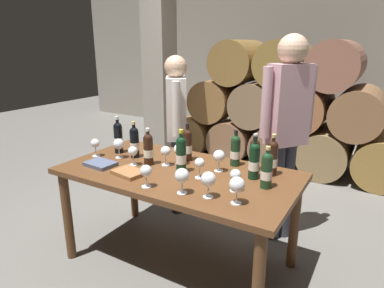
# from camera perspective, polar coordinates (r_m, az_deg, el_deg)

# --- Properties ---
(ground_plane) EXTENTS (14.00, 14.00, 0.00)m
(ground_plane) POSITION_cam_1_polar(r_m,az_deg,el_deg) (2.79, -2.21, -19.25)
(ground_plane) COLOR #66635E
(cellar_back_wall) EXTENTS (10.00, 0.24, 2.80)m
(cellar_back_wall) POSITION_cam_1_polar(r_m,az_deg,el_deg) (6.22, 19.69, 13.58)
(cellar_back_wall) COLOR gray
(cellar_back_wall) RESTS_ON ground_plane
(barrel_stack) EXTENTS (3.12, 0.90, 1.69)m
(barrel_stack) POSITION_cam_1_polar(r_m,az_deg,el_deg) (4.74, 15.01, 5.40)
(barrel_stack) COLOR olive
(barrel_stack) RESTS_ON ground_plane
(stone_pillar) EXTENTS (0.32, 0.32, 2.60)m
(stone_pillar) POSITION_cam_1_polar(r_m,az_deg,el_deg) (4.33, -5.50, 12.15)
(stone_pillar) COLOR gray
(stone_pillar) RESTS_ON ground_plane
(dining_table) EXTENTS (1.70, 0.90, 0.76)m
(dining_table) POSITION_cam_1_polar(r_m,az_deg,el_deg) (2.46, -2.39, -6.54)
(dining_table) COLOR brown
(dining_table) RESTS_ON ground_plane
(wine_bottle_0) EXTENTS (0.07, 0.07, 0.27)m
(wine_bottle_0) POSITION_cam_1_polar(r_m,az_deg,el_deg) (2.43, 10.60, -1.79)
(wine_bottle_0) COLOR black
(wine_bottle_0) RESTS_ON dining_table
(wine_bottle_1) EXTENTS (0.07, 0.07, 0.28)m
(wine_bottle_1) POSITION_cam_1_polar(r_m,az_deg,el_deg) (2.53, -7.42, -0.81)
(wine_bottle_1) COLOR black
(wine_bottle_1) RESTS_ON dining_table
(wine_bottle_2) EXTENTS (0.07, 0.07, 0.31)m
(wine_bottle_2) POSITION_cam_1_polar(r_m,az_deg,el_deg) (2.36, -1.86, -1.72)
(wine_bottle_2) COLOR black
(wine_bottle_2) RESTS_ON dining_table
(wine_bottle_3) EXTENTS (0.07, 0.07, 0.29)m
(wine_bottle_3) POSITION_cam_1_polar(r_m,az_deg,el_deg) (2.37, 13.52, -2.26)
(wine_bottle_3) COLOR black
(wine_bottle_3) RESTS_ON dining_table
(wine_bottle_4) EXTENTS (0.07, 0.07, 0.30)m
(wine_bottle_4) POSITION_cam_1_polar(r_m,az_deg,el_deg) (2.60, -0.79, -0.09)
(wine_bottle_4) COLOR black
(wine_bottle_4) RESTS_ON dining_table
(wine_bottle_5) EXTENTS (0.07, 0.07, 0.29)m
(wine_bottle_5) POSITION_cam_1_polar(r_m,az_deg,el_deg) (2.71, -9.76, 0.36)
(wine_bottle_5) COLOR black
(wine_bottle_5) RESTS_ON dining_table
(wine_bottle_6) EXTENTS (0.07, 0.07, 0.30)m
(wine_bottle_6) POSITION_cam_1_polar(r_m,az_deg,el_deg) (2.29, 10.52, -2.78)
(wine_bottle_6) COLOR black
(wine_bottle_6) RESTS_ON dining_table
(wine_bottle_7) EXTENTS (0.07, 0.07, 0.31)m
(wine_bottle_7) POSITION_cam_1_polar(r_m,az_deg,el_deg) (2.85, -12.44, 1.14)
(wine_bottle_7) COLOR black
(wine_bottle_7) RESTS_ON dining_table
(wine_bottle_8) EXTENTS (0.07, 0.07, 0.27)m
(wine_bottle_8) POSITION_cam_1_polar(r_m,az_deg,el_deg) (2.16, 12.59, -4.32)
(wine_bottle_8) COLOR #19381E
(wine_bottle_8) RESTS_ON dining_table
(wine_bottle_9) EXTENTS (0.07, 0.07, 0.27)m
(wine_bottle_9) POSITION_cam_1_polar(r_m,az_deg,el_deg) (2.51, 7.39, -1.05)
(wine_bottle_9) COLOR #19381E
(wine_bottle_9) RESTS_ON dining_table
(wine_glass_0) EXTENTS (0.09, 0.09, 0.16)m
(wine_glass_0) POSITION_cam_1_polar(r_m,az_deg,el_deg) (2.72, -12.37, -0.07)
(wine_glass_0) COLOR white
(wine_glass_0) RESTS_ON dining_table
(wine_glass_1) EXTENTS (0.07, 0.07, 0.14)m
(wine_glass_1) POSITION_cam_1_polar(r_m,az_deg,el_deg) (2.26, 1.29, -3.40)
(wine_glass_1) COLOR white
(wine_glass_1) RESTS_ON dining_table
(wine_glass_2) EXTENTS (0.07, 0.07, 0.14)m
(wine_glass_2) POSITION_cam_1_polar(r_m,az_deg,el_deg) (2.08, 7.41, -5.38)
(wine_glass_2) COLOR white
(wine_glass_2) RESTS_ON dining_table
(wine_glass_3) EXTENTS (0.09, 0.09, 0.16)m
(wine_glass_3) POSITION_cam_1_polar(r_m,az_deg,el_deg) (2.38, 4.62, -2.13)
(wine_glass_3) COLOR white
(wine_glass_3) RESTS_ON dining_table
(wine_glass_4) EXTENTS (0.08, 0.08, 0.15)m
(wine_glass_4) POSITION_cam_1_polar(r_m,az_deg,el_deg) (2.14, -7.85, -4.66)
(wine_glass_4) COLOR white
(wine_glass_4) RESTS_ON dining_table
(wine_glass_5) EXTENTS (0.07, 0.07, 0.15)m
(wine_glass_5) POSITION_cam_1_polar(r_m,az_deg,el_deg) (2.54, -10.04, -1.35)
(wine_glass_5) COLOR white
(wine_glass_5) RESTS_ON dining_table
(wine_glass_6) EXTENTS (0.09, 0.09, 0.16)m
(wine_glass_6) POSITION_cam_1_polar(r_m,az_deg,el_deg) (2.03, -1.72, -5.46)
(wine_glass_6) COLOR white
(wine_glass_6) RESTS_ON dining_table
(wine_glass_7) EXTENTS (0.09, 0.09, 0.16)m
(wine_glass_7) POSITION_cam_1_polar(r_m,az_deg,el_deg) (1.98, 2.81, -6.07)
(wine_glass_7) COLOR white
(wine_glass_7) RESTS_ON dining_table
(wine_glass_8) EXTENTS (0.08, 0.08, 0.15)m
(wine_glass_8) POSITION_cam_1_polar(r_m,az_deg,el_deg) (2.50, -4.52, -1.33)
(wine_glass_8) COLOR white
(wine_glass_8) RESTS_ON dining_table
(wine_glass_9) EXTENTS (0.09, 0.09, 0.16)m
(wine_glass_9) POSITION_cam_1_polar(r_m,az_deg,el_deg) (2.52, -2.12, -0.99)
(wine_glass_9) COLOR white
(wine_glass_9) RESTS_ON dining_table
(wine_glass_10) EXTENTS (0.09, 0.09, 0.16)m
(wine_glass_10) POSITION_cam_1_polar(r_m,az_deg,el_deg) (1.92, 7.66, -6.95)
(wine_glass_10) COLOR white
(wine_glass_10) RESTS_ON dining_table
(wine_glass_11) EXTENTS (0.07, 0.07, 0.15)m
(wine_glass_11) POSITION_cam_1_polar(r_m,az_deg,el_deg) (2.81, -16.14, 0.01)
(wine_glass_11) COLOR white
(wine_glass_11) RESTS_ON dining_table
(tasting_notebook) EXTENTS (0.23, 0.18, 0.03)m
(tasting_notebook) POSITION_cam_1_polar(r_m,az_deg,el_deg) (2.61, -15.31, -3.28)
(tasting_notebook) COLOR #4C5670
(tasting_notebook) RESTS_ON dining_table
(leather_ledger) EXTENTS (0.24, 0.20, 0.03)m
(leather_ledger) POSITION_cam_1_polar(r_m,az_deg,el_deg) (2.39, -10.67, -4.80)
(leather_ledger) COLOR #936038
(leather_ledger) RESTS_ON dining_table
(sommelier_presenting) EXTENTS (0.34, 0.41, 1.72)m
(sommelier_presenting) POSITION_cam_1_polar(r_m,az_deg,el_deg) (2.79, 15.85, 3.75)
(sommelier_presenting) COLOR #383842
(sommelier_presenting) RESTS_ON ground_plane
(taster_seated_left) EXTENTS (0.33, 0.43, 1.54)m
(taster_seated_left) POSITION_cam_1_polar(r_m,az_deg,el_deg) (3.21, -2.68, 3.77)
(taster_seated_left) COLOR #383842
(taster_seated_left) RESTS_ON ground_plane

